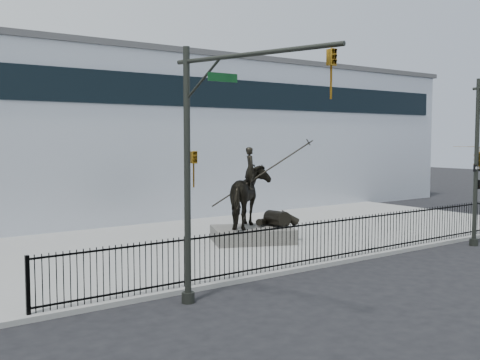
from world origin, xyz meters
TOP-DOWN VIEW (x-y plane):
  - ground at (0.00, 0.00)m, footprint 120.00×120.00m
  - plaza at (0.00, 7.00)m, footprint 30.00×12.00m
  - building at (0.00, 20.00)m, footprint 44.00×14.00m
  - picket_fence at (0.00, 1.25)m, footprint 22.10×0.10m
  - statue_plinth at (-0.53, 5.78)m, footprint 3.93×3.41m
  - equestrian_statue at (-0.47, 5.75)m, footprint 3.88×3.28m
  - traffic_signal_left at (-6.75, -0.62)m, footprint 1.52×4.84m

SIDE VIEW (x-z plane):
  - ground at x=0.00m, z-range 0.00..0.00m
  - plaza at x=0.00m, z-range 0.00..0.15m
  - statue_plinth at x=-0.53m, z-range 0.15..0.77m
  - picket_fence at x=0.00m, z-range 0.15..1.65m
  - equestrian_statue at x=-0.47m, z-range 0.27..3.85m
  - traffic_signal_left at x=-6.75m, z-range 0.53..7.53m
  - building at x=0.00m, z-range 0.00..9.00m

